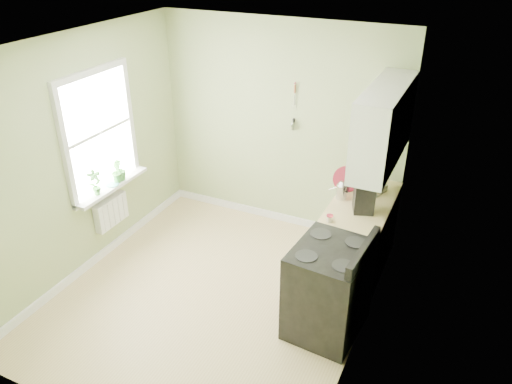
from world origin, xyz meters
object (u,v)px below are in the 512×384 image
at_px(stove, 328,289).
at_px(stand_mixer, 375,179).
at_px(kettle, 342,190).
at_px(coffee_maker, 364,196).

relative_size(stove, stand_mixer, 2.70).
bearing_deg(stand_mixer, stove, -92.55).
distance_m(stand_mixer, kettle, 0.43).
height_order(stove, stand_mixer, stand_mixer).
bearing_deg(stove, stand_mixer, 87.45).
height_order(stand_mixer, coffee_maker, stand_mixer).
bearing_deg(stove, kettle, 102.04).
bearing_deg(kettle, coffee_maker, -30.08).
height_order(stove, coffee_maker, coffee_maker).
bearing_deg(stand_mixer, coffee_maker, -90.48).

